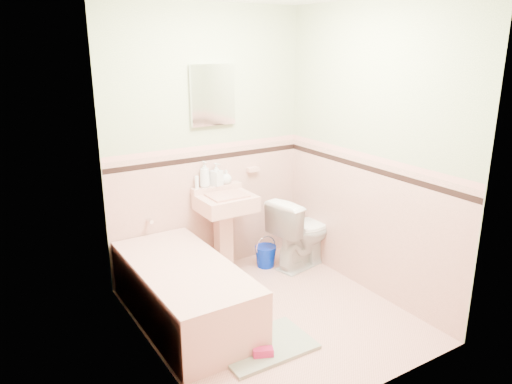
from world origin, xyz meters
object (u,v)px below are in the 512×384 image
toilet (303,231)px  soap_bottle_mid (216,174)px  bathtub (184,294)px  sink (226,236)px  soap_bottle_left (205,174)px  bucket (266,256)px  shoe (263,352)px  soap_bottle_right (226,177)px  medicine_cabinet (213,95)px

toilet → soap_bottle_mid: bearing=50.0°
bathtub → toilet: size_ratio=2.08×
sink → soap_bottle_left: bearing=124.2°
bucket → shoe: 1.52m
toilet → shoe: 1.64m
soap_bottle_left → bucket: soap_bottle_left is taller
bucket → shoe: bucket is taller
bathtub → sink: size_ratio=1.88×
bathtub → toilet: (1.43, 0.31, 0.14)m
soap_bottle_mid → toilet: size_ratio=0.30×
soap_bottle_mid → shoe: size_ratio=1.49×
bucket → shoe: bearing=-123.8°
soap_bottle_right → toilet: size_ratio=0.19×
bathtub → soap_bottle_right: 1.27m
sink → soap_bottle_mid: bearing=89.3°
soap_bottle_right → soap_bottle_left: bearing=180.0°
medicine_cabinet → bathtub: bearing=-132.6°
sink → toilet: 0.78m
medicine_cabinet → bucket: (0.41, -0.27, -1.59)m
soap_bottle_right → bucket: bearing=-37.7°
medicine_cabinet → shoe: size_ratio=3.82×
sink → shoe: (-0.43, -1.32, -0.34)m
medicine_cabinet → soap_bottle_right: bearing=-15.8°
bathtub → soap_bottle_left: bearing=51.8°
soap_bottle_left → soap_bottle_right: soap_bottle_left is taller
toilet → shoe: toilet is taller
sink → soap_bottle_left: (-0.12, 0.18, 0.58)m
bathtub → shoe: (0.25, -0.79, -0.17)m
bucket → shoe: (-0.85, -1.26, -0.05)m
bathtub → bucket: bearing=23.5°
sink → bucket: (0.41, -0.06, -0.29)m
soap_bottle_mid → bucket: soap_bottle_mid is taller
soap_bottle_right → shoe: soap_bottle_right is taller
soap_bottle_left → bucket: (0.53, -0.24, -0.87)m
sink → soap_bottle_left: 0.62m
soap_bottle_mid → soap_bottle_right: size_ratio=1.58×
medicine_cabinet → soap_bottle_mid: medicine_cabinet is taller
toilet → medicine_cabinet: bearing=48.3°
sink → toilet: bearing=-16.4°
bucket → sink: bearing=172.3°
shoe → toilet: bearing=66.4°
soap_bottle_left → bathtub: bearing=-128.2°
sink → bucket: sink is taller
soap_bottle_right → shoe: size_ratio=0.95×
shoe → soap_bottle_left: bearing=101.7°
bathtub → sink: sink is taller
toilet → bucket: toilet is taller
bathtub → bucket: (1.09, 0.47, -0.12)m
sink → shoe: sink is taller
sink → soap_bottle_mid: (0.00, 0.18, 0.56)m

